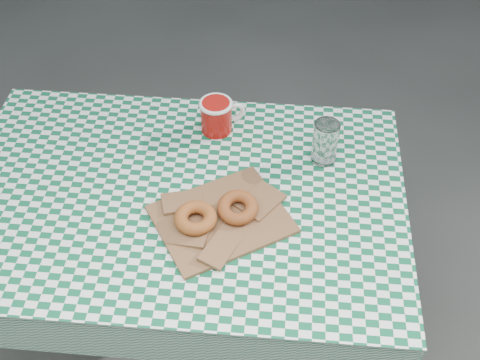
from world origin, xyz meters
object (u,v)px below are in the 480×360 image
(table, at_px, (188,278))
(paper_bag, at_px, (221,218))
(drinking_glass, at_px, (325,142))
(coffee_mug, at_px, (216,116))

(table, relative_size, paper_bag, 3.71)
(paper_bag, height_order, drinking_glass, drinking_glass)
(paper_bag, bearing_deg, drinking_glass, 50.43)
(paper_bag, height_order, coffee_mug, coffee_mug)
(table, distance_m, paper_bag, 0.42)
(paper_bag, bearing_deg, table, 153.17)
(coffee_mug, distance_m, drinking_glass, 0.32)
(paper_bag, relative_size, coffee_mug, 1.77)
(table, distance_m, coffee_mug, 0.51)
(table, height_order, drinking_glass, drinking_glass)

